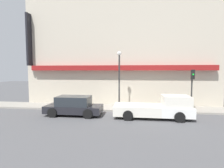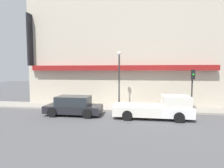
% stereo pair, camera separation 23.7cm
% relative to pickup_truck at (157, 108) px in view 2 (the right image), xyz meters
% --- Properties ---
extents(ground_plane, '(80.00, 80.00, 0.00)m').
position_rel_pickup_truck_xyz_m(ground_plane, '(-3.27, 1.51, -0.77)').
color(ground_plane, '#4C4C4F').
extents(sidewalk, '(36.00, 2.60, 0.16)m').
position_rel_pickup_truck_xyz_m(sidewalk, '(-3.27, 2.81, -0.69)').
color(sidewalk, gray).
rests_on(sidewalk, ground).
extents(building, '(19.80, 3.80, 11.79)m').
position_rel_pickup_truck_xyz_m(building, '(-3.29, 5.59, 5.11)').
color(building, '#BCB29E').
rests_on(building, ground).
extents(pickup_truck, '(5.77, 2.30, 1.73)m').
position_rel_pickup_truck_xyz_m(pickup_truck, '(0.00, 0.00, 0.00)').
color(pickup_truck, white).
rests_on(pickup_truck, ground).
extents(parked_car, '(4.52, 2.08, 1.54)m').
position_rel_pickup_truck_xyz_m(parked_car, '(-6.61, -0.00, -0.02)').
color(parked_car, black).
rests_on(parked_car, ground).
extents(fire_hydrant, '(0.16, 0.16, 0.63)m').
position_rel_pickup_truck_xyz_m(fire_hydrant, '(-0.28, 1.99, -0.30)').
color(fire_hydrant, yellow).
rests_on(fire_hydrant, sidewalk).
extents(street_lamp, '(0.36, 0.36, 5.13)m').
position_rel_pickup_truck_xyz_m(street_lamp, '(-3.12, 2.01, 2.63)').
color(street_lamp, '#2D2D2D').
rests_on(street_lamp, sidewalk).
extents(traffic_light, '(0.28, 0.42, 3.52)m').
position_rel_pickup_truck_xyz_m(traffic_light, '(3.04, 1.91, 1.81)').
color(traffic_light, '#2D2D2D').
rests_on(traffic_light, sidewalk).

